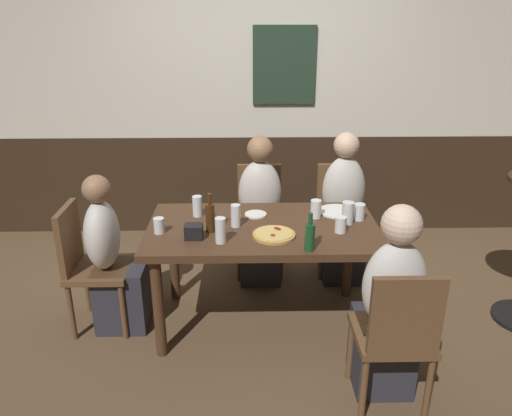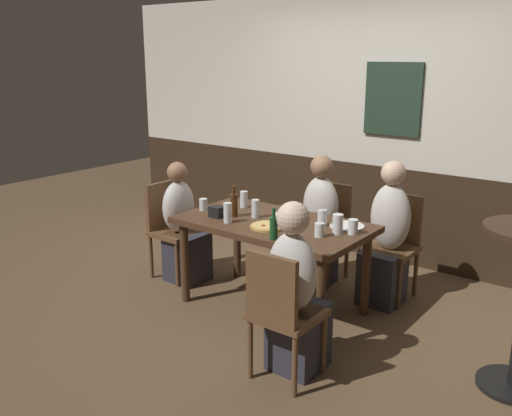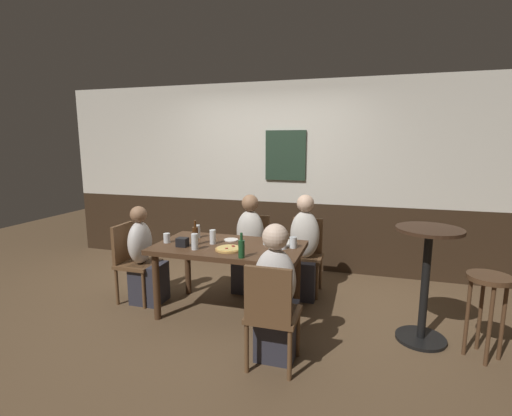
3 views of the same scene
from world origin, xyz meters
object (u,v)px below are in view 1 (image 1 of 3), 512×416
dining_table (263,238)px  condiment_caddy (194,232)px  beer_bottle_green (310,236)px  person_right_far (343,218)px  person_mid_far (260,220)px  pint_glass_amber (341,226)px  pint_glass_pale (221,232)px  chair_right_far (339,212)px  beer_glass_half (159,226)px  highball_clear (348,214)px  plate_white_small (256,214)px  pizza (274,234)px  tumbler_short (359,213)px  person_right_near (388,315)px  chair_right_near (397,333)px  beer_glass_tall (316,210)px  pint_glass_stout (197,207)px  plate_white_large (338,211)px  beer_bottle_brown (210,217)px  chair_mid_far (259,212)px  person_head_west (113,266)px  chair_head_west (88,261)px  tumbler_water (236,217)px

dining_table → condiment_caddy: condiment_caddy is taller
beer_bottle_green → dining_table: bearing=126.0°
person_right_far → person_mid_far: (-0.67, -0.00, -0.01)m
pint_glass_amber → pint_glass_pale: size_ratio=0.65×
chair_right_far → beer_glass_half: bearing=-144.9°
highball_clear → plate_white_small: size_ratio=0.99×
pizza → tumbler_short: 0.64m
person_right_near → tumbler_short: person_right_near is taller
dining_table → pizza: (0.06, -0.16, 0.10)m
pint_glass_amber → beer_glass_half: bearing=179.4°
chair_right_near → tumbler_short: bearing=90.9°
beer_glass_tall → condiment_caddy: (-0.80, -0.32, -0.01)m
highball_clear → pint_glass_amber: 0.16m
beer_glass_half → pizza: bearing=-5.2°
person_right_far → tumbler_short: bearing=-91.5°
pint_glass_stout → pint_glass_amber: pint_glass_stout is taller
person_right_near → beer_bottle_green: size_ratio=4.96×
plate_white_large → beer_bottle_brown: bearing=-160.4°
chair_mid_far → pint_glass_amber: chair_mid_far is taller
beer_bottle_green → pint_glass_pale: bearing=167.7°
pint_glass_amber → pint_glass_pale: pint_glass_pale is taller
person_right_near → highball_clear: bearing=98.5°
chair_right_far → pint_glass_amber: 1.01m
dining_table → beer_glass_tall: 0.41m
beer_glass_half → plate_white_small: (0.62, 0.28, -0.04)m
dining_table → person_head_west: size_ratio=1.38×
tumbler_short → condiment_caddy: (-1.09, -0.28, -0.01)m
dining_table → condiment_caddy: (-0.43, -0.18, 0.13)m
person_right_near → condiment_caddy: bearing=155.7°
chair_right_far → chair_head_west: same height
dining_table → pint_glass_amber: pint_glass_amber is taller
chair_right_near → beer_bottle_green: (-0.41, 0.48, 0.33)m
highball_clear → plate_white_small: 0.63m
pizza → plate_white_large: pizza is taller
pizza → condiment_caddy: condiment_caddy is taller
tumbler_water → condiment_caddy: 0.32m
dining_table → beer_glass_half: size_ratio=15.08×
pint_glass_amber → pint_glass_pale: 0.77m
person_right_far → beer_glass_half: (-1.33, -0.77, 0.28)m
chair_mid_far → beer_bottle_brown: (-0.34, -0.92, 0.34)m
chair_mid_far → person_mid_far: person_mid_far is taller
person_head_west → plate_white_large: bearing=8.5°
chair_right_far → beer_bottle_green: size_ratio=3.76×
person_right_near → tumbler_water: size_ratio=7.79×
highball_clear → dining_table: bearing=-176.8°
person_right_near → person_mid_far: bearing=116.2°
person_right_far → pizza: (-0.60, -0.84, 0.24)m
pint_glass_stout → beer_bottle_brown: size_ratio=0.56×
person_head_west → plate_white_small: 1.02m
chair_right_near → pint_glass_stout: (-1.11, 1.02, 0.31)m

